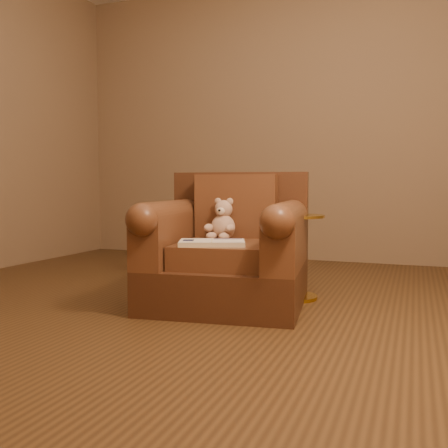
% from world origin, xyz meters
% --- Properties ---
extents(floor, '(4.00, 4.00, 0.00)m').
position_xyz_m(floor, '(0.00, 0.00, 0.00)').
color(floor, '#51361B').
rests_on(floor, ground).
extents(room, '(4.02, 4.02, 2.71)m').
position_xyz_m(room, '(0.00, 0.00, 1.71)').
color(room, '#8D7357').
rests_on(room, ground).
extents(armchair, '(0.99, 0.95, 0.80)m').
position_xyz_m(armchair, '(0.30, 0.02, 0.31)').
color(armchair, '#472817').
rests_on(armchair, floor).
extents(teddy_bear, '(0.19, 0.21, 0.26)m').
position_xyz_m(teddy_bear, '(0.24, 0.08, 0.48)').
color(teddy_bear, tan).
rests_on(teddy_bear, armchair).
extents(guidebook, '(0.41, 0.33, 0.03)m').
position_xyz_m(guidebook, '(0.30, -0.23, 0.40)').
color(guidebook, beige).
rests_on(guidebook, armchair).
extents(side_table, '(0.38, 0.38, 0.53)m').
position_xyz_m(side_table, '(0.63, 0.30, 0.29)').
color(side_table, gold).
rests_on(side_table, floor).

